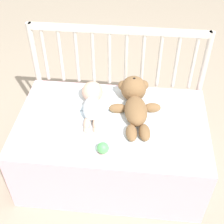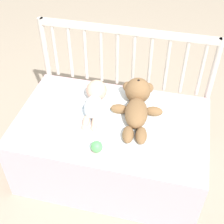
% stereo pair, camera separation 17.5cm
% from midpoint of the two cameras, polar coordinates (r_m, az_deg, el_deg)
% --- Properties ---
extents(ground_plane, '(12.00, 12.00, 0.00)m').
position_cam_midpoint_polar(ground_plane, '(2.11, -2.44, -10.31)').
color(ground_plane, tan).
extents(crib_mattress, '(1.10, 0.68, 0.43)m').
position_cam_midpoint_polar(crib_mattress, '(1.94, -2.63, -6.43)').
color(crib_mattress, '#EDB7C6').
rests_on(crib_mattress, ground_plane).
extents(crib_rail, '(1.10, 0.04, 0.83)m').
position_cam_midpoint_polar(crib_rail, '(1.98, -1.51, 8.60)').
color(crib_rail, beige).
rests_on(crib_rail, ground_plane).
extents(blanket, '(0.75, 0.56, 0.01)m').
position_cam_midpoint_polar(blanket, '(1.81, -1.40, -0.93)').
color(blanket, white).
rests_on(blanket, crib_mattress).
extents(teddy_bear, '(0.31, 0.47, 0.16)m').
position_cam_midpoint_polar(teddy_bear, '(1.82, 1.46, 1.90)').
color(teddy_bear, olive).
rests_on(teddy_bear, crib_mattress).
extents(baby, '(0.26, 0.36, 0.13)m').
position_cam_midpoint_polar(baby, '(1.84, -6.38, 1.72)').
color(baby, white).
rests_on(baby, crib_mattress).
extents(toy_ball, '(0.06, 0.06, 0.06)m').
position_cam_midpoint_polar(toy_ball, '(1.61, -4.80, -6.74)').
color(toy_ball, '#59BF66').
rests_on(toy_ball, crib_mattress).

